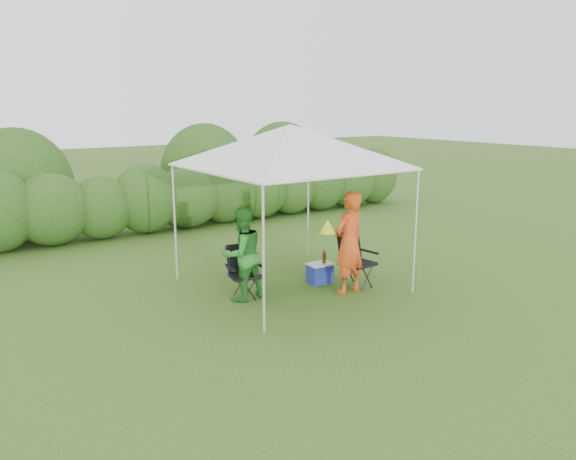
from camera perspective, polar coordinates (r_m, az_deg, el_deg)
ground at (r=9.64m, az=1.96°, el=-6.44°), size 70.00×70.00×0.00m
hedge at (r=14.59m, az=-11.91°, el=3.23°), size 15.83×1.53×1.80m
canopy at (r=9.54m, az=0.26°, el=8.51°), size 3.10×3.10×2.83m
chair_right at (r=9.98m, az=6.79°, el=-2.67°), size 0.62×0.57×0.94m
chair_left at (r=9.36m, az=-4.61°, el=-3.86°), size 0.61×0.57×0.88m
man at (r=9.50m, az=6.22°, el=-1.29°), size 0.69×0.51×1.75m
woman at (r=9.16m, az=-4.68°, el=-2.45°), size 0.79×0.64×1.54m
cooler at (r=10.14m, az=3.26°, el=-4.37°), size 0.46×0.35×0.37m
bottle at (r=10.06m, az=3.69°, el=-2.69°), size 0.07×0.07×0.25m
lawn_toy at (r=14.07m, az=4.47°, el=0.35°), size 0.68×0.57×0.34m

